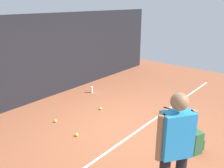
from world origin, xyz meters
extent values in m
plane|color=#9E5638|center=(0.00, 0.00, 0.00)|extent=(12.00, 12.00, 0.00)
cube|color=black|center=(0.00, 3.00, 1.20)|extent=(10.00, 0.10, 2.41)
cube|color=white|center=(0.00, -0.21, 0.00)|extent=(9.00, 0.05, 0.00)
cube|color=#268CD8|center=(-1.29, -1.71, 1.15)|extent=(0.45, 0.41, 0.60)
sphere|color=#9E704C|center=(-1.29, -1.71, 1.59)|extent=(0.22, 0.22, 0.22)
cylinder|color=#9E704C|center=(-1.47, -1.59, 1.14)|extent=(0.09, 0.09, 0.62)
cylinder|color=#9E704C|center=(-1.11, -1.84, 1.14)|extent=(0.09, 0.09, 0.62)
cylinder|color=black|center=(1.63, -0.22, 0.01)|extent=(0.03, 0.30, 0.03)
torus|color=gold|center=(1.63, -0.52, 0.01)|extent=(0.32, 0.32, 0.02)
cylinder|color=#B2B2B2|center=(1.63, -0.52, 0.01)|extent=(0.28, 0.28, 0.00)
cube|color=#2D6038|center=(0.19, -1.44, 0.22)|extent=(0.30, 0.36, 0.44)
cube|color=#23562D|center=(0.32, -1.50, 0.14)|extent=(0.16, 0.23, 0.20)
sphere|color=#CCE033|center=(-0.77, 1.50, 0.03)|extent=(0.07, 0.07, 0.07)
sphere|color=#CCE033|center=(0.43, 1.15, 0.03)|extent=(0.07, 0.07, 0.07)
sphere|color=#CCE033|center=(-0.86, 0.65, 0.03)|extent=(0.07, 0.07, 0.07)
cylinder|color=white|center=(1.17, 2.20, 0.10)|extent=(0.07, 0.07, 0.21)
camera|label=1|loc=(-3.79, -2.76, 2.71)|focal=38.39mm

